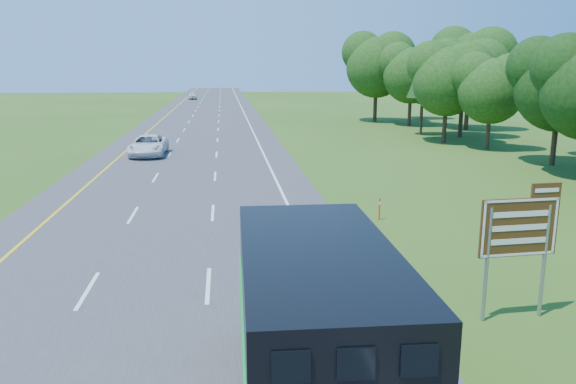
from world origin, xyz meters
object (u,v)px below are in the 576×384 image
object	(u,v)px
horse_truck	(312,323)
far_car	(192,96)
exit_sign	(520,233)
white_suv	(148,145)

from	to	relation	value
horse_truck	far_car	distance (m)	110.96
far_car	exit_sign	bearing A→B (deg)	-87.09
white_suv	exit_sign	xyz separation A→B (m)	(13.51, -30.38, 1.62)
white_suv	far_car	distance (m)	76.49
white_suv	far_car	bearing A→B (deg)	90.90
horse_truck	exit_sign	distance (m)	7.25
horse_truck	white_suv	bearing A→B (deg)	103.19
white_suv	far_car	xyz separation A→B (m)	(-0.58, 76.49, -0.03)
horse_truck	far_car	size ratio (longest dim) A/B	1.91
white_suv	exit_sign	world-z (taller)	exit_sign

